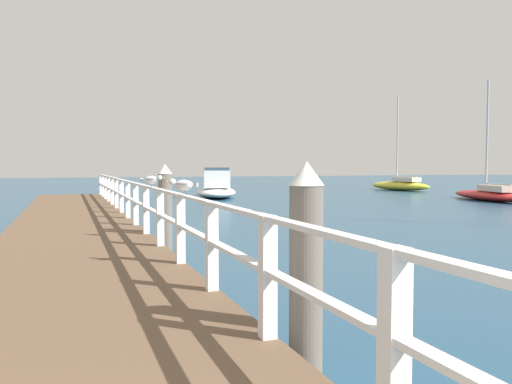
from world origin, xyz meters
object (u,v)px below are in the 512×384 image
at_px(dock_piling_near, 306,267).
at_px(dock_piling_far, 165,207).
at_px(seagull_foreground, 183,185).
at_px(boat_2, 216,187).
at_px(seagull_background, 152,179).
at_px(boat_0, 490,194).
at_px(boat_6, 400,185).

relative_size(dock_piling_near, dock_piling_far, 1.00).
distance_m(seagull_foreground, boat_2, 21.13).
height_order(seagull_background, boat_0, boat_0).
bearing_deg(seagull_background, boat_6, 172.60).
xyz_separation_m(seagull_background, boat_2, (6.18, 17.40, -0.93)).
xyz_separation_m(dock_piling_near, dock_piling_far, (0.00, 6.45, 0.00)).
bearing_deg(boat_0, seagull_foreground, -131.09).
bearing_deg(dock_piling_near, boat_0, 41.54).
bearing_deg(seagull_foreground, boat_2, 26.50).
relative_size(dock_piling_near, boat_2, 0.28).
distance_m(dock_piling_far, boat_0, 20.15).
distance_m(dock_piling_far, boat_2, 17.66).
relative_size(dock_piling_far, boat_6, 0.26).
xyz_separation_m(dock_piling_far, boat_0, (17.84, 9.35, -0.57)).
relative_size(dock_piling_far, boat_0, 0.29).
distance_m(seagull_foreground, boat_6, 31.00).
bearing_deg(boat_6, boat_0, -112.02).
distance_m(dock_piling_far, seagull_foreground, 3.58).
bearing_deg(dock_piling_far, boat_6, 44.47).
bearing_deg(boat_2, seagull_foreground, 86.79).
height_order(seagull_foreground, boat_6, boat_6).
height_order(dock_piling_far, boat_6, boat_6).
relative_size(boat_0, boat_6, 0.92).
height_order(dock_piling_near, boat_2, dock_piling_near).
bearing_deg(seagull_foreground, dock_piling_far, 37.27).
relative_size(dock_piling_far, seagull_foreground, 4.67).
bearing_deg(seagull_foreground, boat_0, -11.25).
height_order(boat_2, boat_6, boat_6).
height_order(dock_piling_near, seagull_foreground, dock_piling_near).
bearing_deg(seagull_foreground, seagull_background, 43.28).
distance_m(seagull_background, boat_2, 18.49).
bearing_deg(boat_2, boat_0, 162.54).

